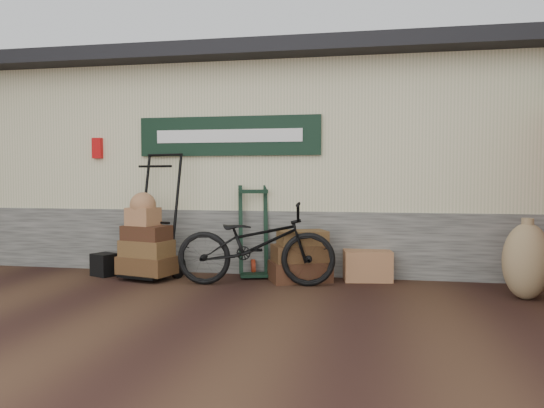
# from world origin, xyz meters

# --- Properties ---
(ground) EXTENTS (80.00, 80.00, 0.00)m
(ground) POSITION_xyz_m (0.00, 0.00, 0.00)
(ground) COLOR black
(ground) RESTS_ON ground
(station_building) EXTENTS (14.40, 4.10, 3.20)m
(station_building) POSITION_xyz_m (-0.01, 2.74, 1.61)
(station_building) COLOR #4C4C47
(station_building) RESTS_ON ground
(porter_trolley) EXTENTS (1.01, 0.85, 1.74)m
(porter_trolley) POSITION_xyz_m (-1.22, 0.55, 0.87)
(porter_trolley) COLOR black
(porter_trolley) RESTS_ON ground
(green_barrow) EXTENTS (0.55, 0.50, 1.26)m
(green_barrow) POSITION_xyz_m (0.08, 0.85, 0.63)
(green_barrow) COLOR black
(green_barrow) RESTS_ON ground
(suitcase_stack) EXTENTS (0.90, 0.76, 0.68)m
(suitcase_stack) POSITION_xyz_m (0.76, 0.64, 0.34)
(suitcase_stack) COLOR #3B2512
(suitcase_stack) RESTS_ON ground
(wicker_hamper) EXTENTS (0.67, 0.49, 0.40)m
(wicker_hamper) POSITION_xyz_m (1.64, 0.85, 0.20)
(wicker_hamper) COLOR brown
(wicker_hamper) RESTS_ON ground
(black_trunk) EXTENTS (0.39, 0.37, 0.31)m
(black_trunk) POSITION_xyz_m (-1.97, 0.50, 0.16)
(black_trunk) COLOR black
(black_trunk) RESTS_ON ground
(bicycle) EXTENTS (0.92, 2.08, 1.17)m
(bicycle) POSITION_xyz_m (0.24, 0.27, 0.59)
(bicycle) COLOR black
(bicycle) RESTS_ON ground
(burlap_sack_left) EXTENTS (0.64, 0.58, 0.86)m
(burlap_sack_left) POSITION_xyz_m (3.40, 0.08, 0.43)
(burlap_sack_left) COLOR brown
(burlap_sack_left) RESTS_ON ground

